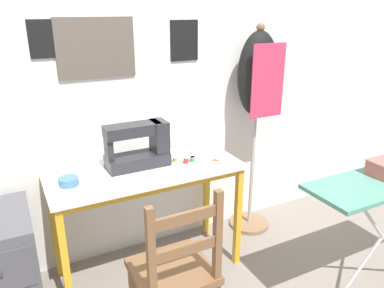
{
  "coord_description": "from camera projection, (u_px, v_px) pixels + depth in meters",
  "views": [
    {
      "loc": [
        -0.73,
        -1.8,
        1.72
      ],
      "look_at": [
        0.32,
        0.23,
        0.88
      ],
      "focal_mm": 35.0,
      "sensor_mm": 36.0,
      "label": 1
    }
  ],
  "objects": [
    {
      "name": "wall_back",
      "position": [
        125.0,
        79.0,
        2.46
      ],
      "size": [
        10.0,
        0.07,
        2.55
      ],
      "color": "silver",
      "rests_on": "ground_plane"
    },
    {
      "name": "sewing_table",
      "position": [
        147.0,
        183.0,
        2.39
      ],
      "size": [
        1.22,
        0.52,
        0.76
      ],
      "color": "silver",
      "rests_on": "ground_plane"
    },
    {
      "name": "sewing_machine",
      "position": [
        140.0,
        146.0,
        2.36
      ],
      "size": [
        0.41,
        0.17,
        0.31
      ],
      "color": "#28282D",
      "rests_on": "sewing_table"
    },
    {
      "name": "fabric_bowl",
      "position": [
        69.0,
        181.0,
        2.13
      ],
      "size": [
        0.11,
        0.11,
        0.05
      ],
      "color": "teal",
      "rests_on": "sewing_table"
    },
    {
      "name": "scissors",
      "position": [
        219.0,
        161.0,
        2.47
      ],
      "size": [
        0.1,
        0.12,
        0.01
      ],
      "color": "silver",
      "rests_on": "sewing_table"
    },
    {
      "name": "thread_spool_near_machine",
      "position": [
        175.0,
        159.0,
        2.46
      ],
      "size": [
        0.04,
        0.04,
        0.03
      ],
      "color": "orange",
      "rests_on": "sewing_table"
    },
    {
      "name": "thread_spool_mid_table",
      "position": [
        186.0,
        160.0,
        2.43
      ],
      "size": [
        0.04,
        0.04,
        0.04
      ],
      "color": "red",
      "rests_on": "sewing_table"
    },
    {
      "name": "thread_spool_far_edge",
      "position": [
        192.0,
        159.0,
        2.46
      ],
      "size": [
        0.04,
        0.04,
        0.04
      ],
      "color": "green",
      "rests_on": "sewing_table"
    },
    {
      "name": "wooden_chair",
      "position": [
        175.0,
        273.0,
        1.91
      ],
      "size": [
        0.4,
        0.38,
        0.93
      ],
      "color": "brown",
      "rests_on": "ground_plane"
    },
    {
      "name": "dress_form",
      "position": [
        257.0,
        86.0,
        2.73
      ],
      "size": [
        0.32,
        0.32,
        1.61
      ],
      "color": "#846647",
      "rests_on": "ground_plane"
    },
    {
      "name": "storage_box",
      "position": [
        384.0,
        168.0,
        2.15
      ],
      "size": [
        0.17,
        0.14,
        0.09
      ],
      "color": "#AD564C",
      "rests_on": "ironing_board"
    }
  ]
}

